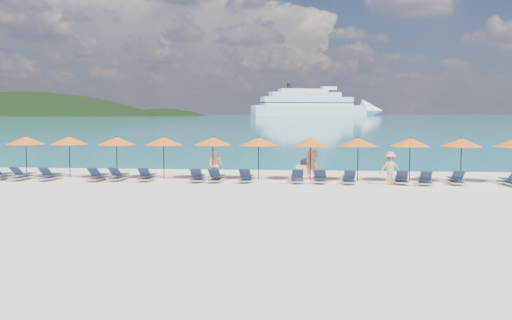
{
  "coord_description": "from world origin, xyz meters",
  "views": [
    {
      "loc": [
        2.63,
        -24.86,
        3.54
      ],
      "look_at": [
        0.0,
        3.0,
        1.2
      ],
      "focal_mm": 40.0,
      "sensor_mm": 36.0,
      "label": 1
    }
  ],
  "objects": [
    {
      "name": "umbrella_1",
      "position": [
        -10.39,
        4.96,
        2.02
      ],
      "size": [
        2.1,
        2.1,
        2.28
      ],
      "color": "black",
      "rests_on": "ground"
    },
    {
      "name": "ground",
      "position": [
        0.0,
        0.0,
        0.0
      ],
      "size": [
        1400.0,
        1400.0,
        0.0
      ],
      "primitive_type": "plane",
      "color": "beige"
    },
    {
      "name": "beachgoer_c",
      "position": [
        6.57,
        3.43,
        0.81
      ],
      "size": [
        1.09,
        0.57,
        1.63
      ],
      "primitive_type": "imported",
      "rotation": [
        0.0,
        0.0,
        3.22
      ],
      "color": "tan",
      "rests_on": "ground"
    },
    {
      "name": "beachgoer_a",
      "position": [
        2.77,
        5.44,
        0.96
      ],
      "size": [
        0.8,
        0.63,
        1.91
      ],
      "primitive_type": "imported",
      "rotation": [
        0.0,
        0.0,
        0.28
      ],
      "color": "tan",
      "rests_on": "ground"
    },
    {
      "name": "headland_small",
      "position": [
        -150.0,
        560.0,
        -35.0
      ],
      "size": [
        162.0,
        126.0,
        85.5
      ],
      "color": "black",
      "rests_on": "ground"
    },
    {
      "name": "lounger_9",
      "position": [
        2.02,
        3.75,
        0.24
      ],
      "size": [
        0.74,
        1.74,
        0.66
      ],
      "rotation": [
        0.0,
        0.0,
        0.07
      ],
      "color": "silver",
      "rests_on": "ground"
    },
    {
      "name": "lounger_3",
      "position": [
        -8.26,
        3.61,
        0.24
      ],
      "size": [
        0.77,
        1.75,
        0.66
      ],
      "rotation": [
        0.0,
        0.0,
        -0.09
      ],
      "color": "silver",
      "rests_on": "ground"
    },
    {
      "name": "umbrella_8",
      "position": [
        7.74,
        4.81,
        2.02
      ],
      "size": [
        2.1,
        2.1,
        2.28
      ],
      "color": "black",
      "rests_on": "ground"
    },
    {
      "name": "lounger_7",
      "position": [
        -2.09,
        3.66,
        0.24
      ],
      "size": [
        0.69,
        1.72,
        0.66
      ],
      "rotation": [
        0.0,
        0.0,
        -0.04
      ],
      "color": "silver",
      "rests_on": "ground"
    },
    {
      "name": "umbrella_3",
      "position": [
        -5.12,
        4.85,
        2.02
      ],
      "size": [
        2.1,
        2.1,
        2.28
      ],
      "color": "black",
      "rests_on": "ground"
    },
    {
      "name": "lounger_8",
      "position": [
        -0.56,
        3.71,
        0.24
      ],
      "size": [
        0.67,
        1.72,
        0.66
      ],
      "rotation": [
        0.0,
        0.0,
        -0.03
      ],
      "color": "silver",
      "rests_on": "ground"
    },
    {
      "name": "umbrella_2",
      "position": [
        -7.68,
        4.78,
        2.02
      ],
      "size": [
        2.1,
        2.1,
        2.28
      ],
      "color": "black",
      "rests_on": "ground"
    },
    {
      "name": "lounger_5",
      "position": [
        -5.74,
        3.78,
        0.24
      ],
      "size": [
        0.62,
        1.7,
        0.66
      ],
      "rotation": [
        0.0,
        0.0,
        0.0
      ],
      "color": "silver",
      "rests_on": "ground"
    },
    {
      "name": "jetski",
      "position": [
        2.42,
        8.26,
        0.33
      ],
      "size": [
        1.15,
        2.35,
        0.8
      ],
      "rotation": [
        0.0,
        0.0,
        -0.14
      ],
      "color": "silver",
      "rests_on": "ground"
    },
    {
      "name": "lounger_1",
      "position": [
        -12.39,
        3.6,
        0.24
      ],
      "size": [
        0.78,
        1.75,
        0.66
      ],
      "rotation": [
        0.0,
        0.0,
        -0.09
      ],
      "color": "silver",
      "rests_on": "ground"
    },
    {
      "name": "umbrella_9",
      "position": [
        10.31,
        4.85,
        2.02
      ],
      "size": [
        2.1,
        2.1,
        2.28
      ],
      "color": "black",
      "rests_on": "ground"
    },
    {
      "name": "lounger_0",
      "position": [
        -13.51,
        3.49,
        0.24
      ],
      "size": [
        0.74,
        1.74,
        0.66
      ],
      "rotation": [
        0.0,
        0.0,
        -0.07
      ],
      "color": "silver",
      "rests_on": "ground"
    },
    {
      "name": "umbrella_6",
      "position": [
        2.67,
        4.94,
        2.02
      ],
      "size": [
        2.1,
        2.1,
        2.28
      ],
      "color": "black",
      "rests_on": "ground"
    },
    {
      "name": "headland_main",
      "position": [
        -300.0,
        540.0,
        -38.0
      ],
      "size": [
        374.0,
        242.0,
        126.5
      ],
      "color": "black",
      "rests_on": "ground"
    },
    {
      "name": "cruise_ship",
      "position": [
        13.83,
        577.67,
        10.43
      ],
      "size": [
        143.45,
        69.34,
        40.09
      ],
      "rotation": [
        0.0,
        0.0,
        0.34
      ],
      "color": "white",
      "rests_on": "ground"
    },
    {
      "name": "lounger_11",
      "position": [
        4.58,
        3.62,
        0.24
      ],
      "size": [
        0.64,
        1.71,
        0.66
      ],
      "rotation": [
        0.0,
        0.0,
        0.01
      ],
      "color": "silver",
      "rests_on": "ground"
    },
    {
      "name": "lounger_6",
      "position": [
        -3.05,
        3.64,
        0.24
      ],
      "size": [
        0.69,
        1.72,
        0.66
      ],
      "rotation": [
        0.0,
        0.0,
        0.04
      ],
      "color": "silver",
      "rests_on": "ground"
    },
    {
      "name": "umbrella_7",
      "position": [
        5.12,
        4.8,
        2.02
      ],
      "size": [
        2.1,
        2.1,
        2.28
      ],
      "color": "black",
      "rests_on": "ground"
    },
    {
      "name": "lounger_14",
      "position": [
        9.8,
        3.8,
        0.24
      ],
      "size": [
        0.65,
        1.71,
        0.66
      ],
      "rotation": [
        0.0,
        0.0,
        -0.02
      ],
      "color": "silver",
      "rests_on": "ground"
    },
    {
      "name": "lounger_15",
      "position": [
        12.33,
        3.57,
        0.24
      ],
      "size": [
        0.78,
        1.75,
        0.66
      ],
      "rotation": [
        0.0,
        0.0,
        0.1
      ],
      "color": "silver",
      "rests_on": "ground"
    },
    {
      "name": "lounger_12",
      "position": [
        7.17,
        3.78,
        0.24
      ],
      "size": [
        0.77,
        1.75,
        0.66
      ],
      "rotation": [
        0.0,
        0.0,
        -0.09
      ],
      "color": "silver",
      "rests_on": "ground"
    },
    {
      "name": "lounger_13",
      "position": [
        8.26,
        3.49,
        0.24
      ],
      "size": [
        0.79,
        1.75,
        0.66
      ],
      "rotation": [
        0.0,
        0.0,
        -0.1
      ],
      "color": "silver",
      "rests_on": "ground"
    },
    {
      "name": "lounger_10",
      "position": [
        3.19,
        3.75,
        0.24
      ],
      "size": [
        0.72,
        1.74,
        0.66
      ],
      "rotation": [
        0.0,
        0.0,
        -0.06
      ],
      "color": "silver",
      "rests_on": "ground"
    },
    {
      "name": "lounger_2",
      "position": [
        -10.89,
        3.61,
        0.24
      ],
      "size": [
        0.64,
        1.71,
        0.66
      ],
      "rotation": [
        0.0,
        0.0,
        -0.01
      ],
      "color": "silver",
      "rests_on": "ground"
    },
    {
      "name": "umbrella_4",
      "position": [
        -2.5,
        4.99,
        2.02
      ],
      "size": [
        2.1,
        2.1,
        2.28
      ],
      "color": "black",
      "rests_on": "ground"
    },
    {
      "name": "umbrella_5",
      "position": [
        -0.05,
        4.91,
        2.02
      ],
      "size": [
        2.1,
        2.1,
        2.28
      ],
      "color": "black",
      "rests_on": "ground"
    },
    {
      "name": "lounger_4",
      "position": [
        -7.25,
        3.82,
        0.24
      ],
      "size": [
        0.74,
        1.74,
        0.66
      ],
      "rotation": [
        0.0,
        0.0,
        -0.07
      ],
      "color": "silver",
      "rests_on": "ground"
    },
    {
      "name": "beachgoer_b",
      "position": [
        -2.23,
        4.24,
        0.81
      ],
      "size": [
        0.86,
        0.61,
        1.61
      ],
      "primitive_type": "imported",
      "rotation": [
        0.0,
        0.0,
        -0.22
      ],
      "color": "tan",
      "rests_on": "ground"
    },
    {
      "name": "sea",
      "position": [
        0.0,
        660.0,
        0.01
      ],
      "size": [
        1600.0,
        1300.0,
        0.01
      ],
      "primitive_type": "cube",
      "color": "#1FA9B2",
      "rests_on": "ground"
    },
    {
      "name": "umbrella_0",
      "position": [
        -12.78,
        4.83,
        2.02
      ],
      "size": [
        2.1,
        2.1,
        2.28
      ],
      "color": "black",
      "rests_on": "ground"
    }
  ]
}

